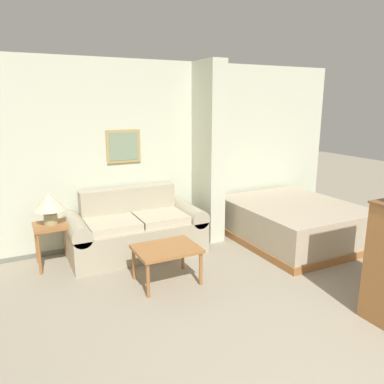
{
  "coord_description": "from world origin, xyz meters",
  "views": [
    {
      "loc": [
        -1.81,
        -1.4,
        2.04
      ],
      "look_at": [
        0.02,
        2.23,
        1.05
      ],
      "focal_mm": 35.0,
      "sensor_mm": 36.0,
      "label": 1
    }
  ],
  "objects": [
    {
      "name": "bed",
      "position": [
        1.95,
        2.7,
        0.29
      ],
      "size": [
        1.64,
        1.94,
        0.56
      ],
      "color": "#996033",
      "rests_on": "ground_plane"
    },
    {
      "name": "side_table",
      "position": [
        -1.38,
        3.32,
        0.45
      ],
      "size": [
        0.42,
        0.42,
        0.55
      ],
      "color": "#996033",
      "rests_on": "ground_plane"
    },
    {
      "name": "coffee_table",
      "position": [
        -0.28,
        2.28,
        0.38
      ],
      "size": [
        0.71,
        0.56,
        0.43
      ],
      "color": "#996033",
      "rests_on": "ground_plane"
    },
    {
      "name": "wall_partition_pillar",
      "position": [
        0.88,
        3.4,
        1.3
      ],
      "size": [
        0.24,
        0.62,
        2.6
      ],
      "color": "beige",
      "rests_on": "ground_plane"
    },
    {
      "name": "table_lamp",
      "position": [
        -1.38,
        3.32,
        0.82
      ],
      "size": [
        0.37,
        0.37,
        0.4
      ],
      "color": "tan",
      "rests_on": "side_table"
    },
    {
      "name": "wall_back",
      "position": [
        -0.0,
        3.77,
        1.29
      ],
      "size": [
        6.8,
        0.16,
        2.6
      ],
      "color": "beige",
      "rests_on": "ground_plane"
    },
    {
      "name": "couch",
      "position": [
        -0.31,
        3.29,
        0.32
      ],
      "size": [
        1.82,
        0.84,
        0.86
      ],
      "color": "tan",
      "rests_on": "ground_plane"
    }
  ]
}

